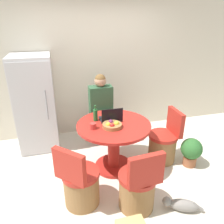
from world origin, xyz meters
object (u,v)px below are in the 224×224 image
refrigerator (36,104)px  potted_plant (191,151)px  cat (181,205)px  person_seated (100,107)px  dining_table (114,139)px  bottle (95,115)px  chair_near_camera (138,188)px  fruit_bowl (112,125)px  laptop (111,118)px  chair_right_side (163,144)px  chair_near_left_corner (80,185)px

refrigerator → potted_plant: 2.74m
cat → person_seated: bearing=-45.3°
dining_table → bottle: size_ratio=4.48×
chair_near_camera → person_seated: 1.69m
fruit_bowl → refrigerator: bearing=134.6°
chair_near_camera → cat: chair_near_camera is taller
person_seated → laptop: bearing=91.9°
fruit_bowl → bottle: size_ratio=1.13×
person_seated → fruit_bowl: person_seated is taller
bottle → cat: 1.68m
laptop → chair_right_side: bearing=171.3°
chair_near_left_corner → potted_plant: 1.85m
laptop → potted_plant: size_ratio=0.67×
chair_near_left_corner → cat: bearing=-155.7°
fruit_bowl → potted_plant: 1.38m
bottle → cat: bearing=-56.5°
chair_right_side → bottle: size_ratio=3.59×
bottle → chair_right_side: bearing=-10.3°
refrigerator → chair_right_side: bearing=-27.0°
bottle → person_seated: bearing=71.0°
refrigerator → person_seated: (1.11, -0.23, -0.09)m
chair_near_left_corner → laptop: size_ratio=2.75×
dining_table → chair_near_left_corner: bearing=-134.8°
dining_table → cat: dining_table is taller
chair_right_side → bottle: (-1.09, 0.20, 0.58)m
bottle → cat: size_ratio=0.53×
fruit_bowl → cat: fruit_bowl is taller
person_seated → potted_plant: person_seated is taller
chair_near_left_corner → bottle: bottle is taller
chair_right_side → bottle: bottle is taller
refrigerator → fruit_bowl: (1.09, -1.11, -0.02)m
laptop → cat: 1.51m
potted_plant → chair_near_left_corner: bearing=-169.5°
refrigerator → dining_table: 1.56m
chair_right_side → laptop: (-0.87, 0.13, 0.53)m
potted_plant → person_seated: bearing=140.0°
chair_near_camera → potted_plant: bearing=-157.6°
person_seated → dining_table: bearing=92.5°
refrigerator → laptop: (1.13, -0.88, -0.01)m
potted_plant → chair_right_side: bearing=144.0°
chair_right_side → cat: (-0.27, -1.04, -0.21)m
chair_right_side → refrigerator: bearing=-116.3°
cat → potted_plant: (0.63, 0.78, 0.19)m
laptop → fruit_bowl: bearing=79.7°
person_seated → bottle: 0.64m
chair_near_camera → cat: 0.59m
dining_table → chair_right_side: 0.88m
chair_near_left_corner → cat: chair_near_left_corner is taller
chair_near_camera → person_seated: person_seated is taller
potted_plant → refrigerator: bearing=151.5°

